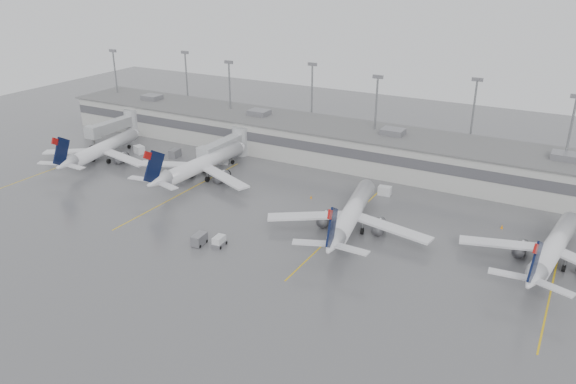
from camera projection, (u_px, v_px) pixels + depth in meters
The scene contains 20 objects.
ground at pixel (175, 264), 88.00m from camera, with size 260.00×260.00×0.00m, color #57575A.
terminal at pixel (331, 142), 133.31m from camera, with size 152.00×17.00×9.45m.
light_masts at pixel (342, 104), 134.97m from camera, with size 142.40×8.00×20.60m.
jet_bridge_left at pixel (121, 125), 148.23m from camera, with size 4.00×17.20×7.00m.
jet_bridge_right at pixel (230, 144), 132.64m from camera, with size 4.00×17.20×7.00m.
stand_markings at pixel (256, 209), 107.42m from camera, with size 105.25×40.00×0.01m.
jet_far_left at pixel (101, 149), 131.44m from camera, with size 27.69×31.27×10.17m.
jet_mid_left at pixel (200, 165), 121.03m from camera, with size 29.57×33.20×10.74m.
jet_mid_right at pixel (351, 214), 97.65m from camera, with size 28.75×32.49×10.58m.
jet_far_right at pixel (553, 248), 86.41m from camera, with size 27.37×30.86×10.01m.
baggage_tug at pixel (219, 242), 93.46m from camera, with size 1.95×2.83×1.74m.
baggage_cart at pixel (199, 239), 93.80m from camera, with size 1.89×3.03×1.87m.
gse_uld_a at pixel (139, 150), 138.05m from camera, with size 2.70×1.80×1.91m, color silver.
gse_uld_b at pixel (224, 161), 131.03m from camera, with size 2.13×1.42×1.51m, color silver.
gse_uld_c at pixel (385, 191), 113.68m from camera, with size 2.56×1.70×1.81m, color silver.
gse_loader at pixel (175, 153), 135.56m from camera, with size 1.90×3.04×1.90m, color slate.
cone_a at pixel (119, 144), 144.22m from camera, with size 0.42×0.42×0.68m, color orange.
cone_b at pixel (192, 171), 126.02m from camera, with size 0.48×0.48×0.76m, color orange.
cone_c at pixel (311, 197), 112.22m from camera, with size 0.40×0.40×0.64m, color orange.
cone_d at pixel (502, 227), 99.62m from camera, with size 0.45×0.45×0.71m, color orange.
Camera 1 is at (52.63, -58.82, 44.25)m, focal length 35.00 mm.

